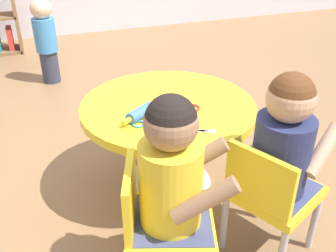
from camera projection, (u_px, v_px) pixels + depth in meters
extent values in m
plane|color=olive|center=(168.00, 185.00, 1.99)|extent=(10.00, 10.00, 0.00)
cylinder|color=silver|center=(168.00, 183.00, 1.98)|extent=(0.44, 0.44, 0.03)
cylinder|color=silver|center=(168.00, 150.00, 1.88)|extent=(0.12, 0.12, 0.43)
cylinder|color=yellow|center=(168.00, 107.00, 1.77)|extent=(0.81, 0.81, 0.04)
cylinder|color=#B7B7BC|center=(202.00, 229.00, 1.53)|extent=(0.03, 0.03, 0.28)
cylinder|color=#B7B7BC|center=(137.00, 230.00, 1.53)|extent=(0.03, 0.03, 0.28)
cube|color=yellow|center=(170.00, 223.00, 1.34)|extent=(0.38, 0.38, 0.04)
cube|color=yellow|center=(130.00, 195.00, 1.27)|extent=(0.11, 0.26, 0.22)
cube|color=#3F4772|center=(170.00, 223.00, 1.34)|extent=(0.35, 0.34, 0.04)
cylinder|color=yellow|center=(171.00, 184.00, 1.25)|extent=(0.21, 0.21, 0.30)
sphere|color=#997051|center=(171.00, 124.00, 1.14)|extent=(0.17, 0.17, 0.17)
sphere|color=black|center=(171.00, 120.00, 1.13)|extent=(0.16, 0.16, 0.16)
cylinder|color=#997051|center=(205.00, 201.00, 1.15)|extent=(0.22, 0.12, 0.17)
cylinder|color=#997051|center=(199.00, 159.00, 1.34)|extent=(0.22, 0.12, 0.17)
cylinder|color=#B7B7BC|center=(314.00, 222.00, 1.57)|extent=(0.03, 0.03, 0.28)
cylinder|color=#B7B7BC|center=(260.00, 193.00, 1.72)|extent=(0.03, 0.03, 0.28)
cylinder|color=#B7B7BC|center=(224.00, 222.00, 1.56)|extent=(0.03, 0.03, 0.28)
cube|color=yellow|center=(274.00, 191.00, 1.49)|extent=(0.40, 0.40, 0.04)
cube|color=yellow|center=(259.00, 180.00, 1.34)|extent=(0.14, 0.25, 0.22)
cube|color=#3F4772|center=(275.00, 191.00, 1.49)|extent=(0.36, 0.35, 0.04)
cylinder|color=navy|center=(281.00, 155.00, 1.40)|extent=(0.21, 0.21, 0.30)
sphere|color=tan|center=(291.00, 99.00, 1.29)|extent=(0.17, 0.17, 0.17)
sphere|color=#593319|center=(291.00, 95.00, 1.28)|extent=(0.16, 0.16, 0.16)
cylinder|color=tan|center=(323.00, 150.00, 1.38)|extent=(0.22, 0.14, 0.17)
cylinder|color=tan|center=(270.00, 129.00, 1.52)|extent=(0.22, 0.14, 0.17)
cube|color=olive|center=(16.00, 15.00, 3.70)|extent=(0.03, 0.28, 0.70)
cube|color=red|center=(10.00, 38.00, 3.78)|extent=(0.05, 0.20, 0.21)
cylinder|color=#33384C|center=(50.00, 66.00, 3.12)|extent=(0.14, 0.14, 0.26)
cylinder|color=#3F8CCC|center=(45.00, 35.00, 2.99)|extent=(0.17, 0.17, 0.26)
sphere|color=beige|center=(41.00, 9.00, 2.89)|extent=(0.16, 0.16, 0.16)
cylinder|color=#3F72CC|center=(141.00, 113.00, 1.62)|extent=(0.14, 0.12, 0.05)
cylinder|color=yellow|center=(154.00, 105.00, 1.69)|extent=(0.05, 0.04, 0.02)
cylinder|color=yellow|center=(126.00, 121.00, 1.56)|extent=(0.05, 0.04, 0.02)
cube|color=silver|center=(202.00, 131.00, 1.53)|extent=(0.11, 0.04, 0.01)
cube|color=silver|center=(202.00, 131.00, 1.53)|extent=(0.09, 0.08, 0.01)
torus|color=#D83F99|center=(187.00, 133.00, 1.52)|extent=(0.05, 0.05, 0.01)
torus|color=#D83F99|center=(188.00, 128.00, 1.55)|extent=(0.05, 0.05, 0.01)
cylinder|color=#F2CC72|center=(163.00, 121.00, 1.60)|extent=(0.13, 0.13, 0.02)
torus|color=#3F99D8|center=(139.00, 124.00, 1.58)|extent=(0.06, 0.06, 0.01)
torus|color=red|center=(193.00, 108.00, 1.71)|extent=(0.07, 0.07, 0.01)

